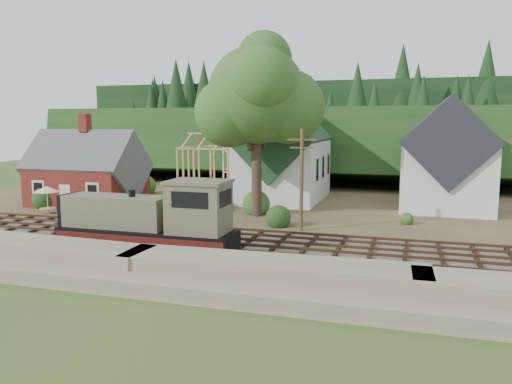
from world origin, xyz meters
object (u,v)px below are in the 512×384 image
(car_blue, at_px, (220,204))
(car_green, at_px, (46,191))
(locomotive, at_px, (152,221))
(car_red, at_px, (463,204))
(patio_set, at_px, (47,190))

(car_blue, distance_m, car_green, 21.41)
(locomotive, height_order, car_red, locomotive)
(locomotive, height_order, patio_set, locomotive)
(car_red, distance_m, patio_set, 38.27)
(locomotive, distance_m, patio_set, 17.46)
(car_blue, bearing_deg, car_green, 160.17)
(locomotive, bearing_deg, car_blue, 94.15)
(patio_set, bearing_deg, car_red, 19.45)
(car_green, distance_m, patio_set, 11.12)
(locomotive, distance_m, car_red, 29.76)
(car_blue, distance_m, car_red, 22.77)
(car_green, bearing_deg, locomotive, -131.10)
(locomotive, relative_size, car_red, 2.91)
(patio_set, bearing_deg, car_blue, 24.60)
(car_blue, height_order, patio_set, patio_set)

